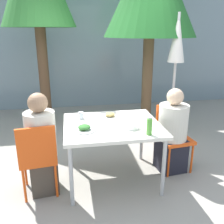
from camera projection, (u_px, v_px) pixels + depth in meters
ground_plane at (112, 178)px, 3.21m from camera, size 24.00×24.00×0.00m
building_facade at (88, 44)px, 5.93m from camera, size 10.00×0.20×3.00m
dining_table at (112, 129)px, 3.00m from camera, size 1.14×0.99×0.75m
chair_left at (38, 155)px, 2.74m from camera, size 0.45×0.45×0.87m
person_left at (42, 147)px, 2.81m from camera, size 0.34×0.34×1.19m
chair_right at (172, 132)px, 3.36m from camera, size 0.44×0.44×0.87m
person_right at (172, 134)px, 3.27m from camera, size 0.38×0.38×1.13m
closed_umbrella at (176, 52)px, 3.94m from camera, size 0.36×0.36×2.08m
plate_0 at (84, 128)px, 2.77m from camera, size 0.25×0.25×0.07m
plate_1 at (110, 116)px, 3.19m from camera, size 0.23×0.23×0.06m
bottle at (149, 126)px, 2.65m from camera, size 0.06×0.06×0.20m
drinking_cup at (81, 115)px, 3.14m from camera, size 0.07×0.07×0.09m
salad_bowl at (132, 126)px, 2.84m from camera, size 0.16×0.16×0.05m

